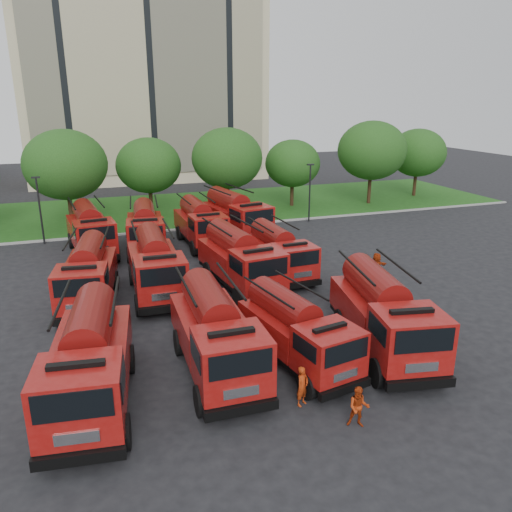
{
  "coord_description": "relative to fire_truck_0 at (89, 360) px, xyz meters",
  "views": [
    {
      "loc": [
        -6.65,
        -22.36,
        10.67
      ],
      "look_at": [
        2.37,
        3.8,
        1.8
      ],
      "focal_mm": 35.0,
      "sensor_mm": 36.0,
      "label": 1
    }
  ],
  "objects": [
    {
      "name": "ground",
      "position": [
        7.12,
        5.58,
        -1.75
      ],
      "size": [
        140.0,
        140.0,
        0.0
      ],
      "primitive_type": "plane",
      "color": "black",
      "rests_on": "ground"
    },
    {
      "name": "lawn",
      "position": [
        7.12,
        31.58,
        -1.69
      ],
      "size": [
        70.0,
        16.0,
        0.12
      ],
      "primitive_type": "cube",
      "color": "#194512",
      "rests_on": "ground"
    },
    {
      "name": "curb",
      "position": [
        7.12,
        23.48,
        -1.68
      ],
      "size": [
        70.0,
        0.3,
        0.14
      ],
      "primitive_type": "cube",
      "color": "gray",
      "rests_on": "ground"
    },
    {
      "name": "apartment_building",
      "position": [
        9.12,
        53.52,
        10.75
      ],
      "size": [
        30.0,
        14.18,
        25.0
      ],
      "color": "beige",
      "rests_on": "ground"
    },
    {
      "name": "tree_2",
      "position": [
        -0.88,
        27.08,
        3.61
      ],
      "size": [
        6.72,
        6.72,
        8.22
      ],
      "color": "#382314",
      "rests_on": "ground"
    },
    {
      "name": "tree_3",
      "position": [
        6.12,
        29.58,
        2.94
      ],
      "size": [
        5.88,
        5.88,
        7.19
      ],
      "color": "#382314",
      "rests_on": "ground"
    },
    {
      "name": "tree_4",
      "position": [
        13.12,
        28.08,
        3.47
      ],
      "size": [
        6.55,
        6.55,
        8.01
      ],
      "color": "#382314",
      "rests_on": "ground"
    },
    {
      "name": "tree_5",
      "position": [
        20.12,
        29.08,
        2.6
      ],
      "size": [
        5.46,
        5.46,
        6.68
      ],
      "color": "#382314",
      "rests_on": "ground"
    },
    {
      "name": "tree_6",
      "position": [
        28.12,
        27.58,
        3.74
      ],
      "size": [
        6.89,
        6.89,
        8.42
      ],
      "color": "#382314",
      "rests_on": "ground"
    },
    {
      "name": "tree_7",
      "position": [
        35.12,
        29.58,
        3.07
      ],
      "size": [
        6.05,
        6.05,
        7.39
      ],
      "color": "#382314",
      "rests_on": "ground"
    },
    {
      "name": "lamp_post_0",
      "position": [
        -2.88,
        22.78,
        1.15
      ],
      "size": [
        0.6,
        0.25,
        5.11
      ],
      "color": "black",
      "rests_on": "ground"
    },
    {
      "name": "lamp_post_1",
      "position": [
        19.12,
        22.78,
        1.15
      ],
      "size": [
        0.6,
        0.25,
        5.11
      ],
      "color": "black",
      "rests_on": "ground"
    },
    {
      "name": "fire_truck_0",
      "position": [
        0.0,
        0.0,
        0.0
      ],
      "size": [
        3.58,
        7.9,
        3.47
      ],
      "rotation": [
        0.0,
        0.0,
        -0.13
      ],
      "color": "black",
      "rests_on": "ground"
    },
    {
      "name": "fire_truck_1",
      "position": [
        4.79,
        0.66,
        -0.05
      ],
      "size": [
        2.86,
        7.47,
        3.38
      ],
      "rotation": [
        0.0,
        0.0,
        -0.02
      ],
      "color": "black",
      "rests_on": "ground"
    },
    {
      "name": "fire_truck_2",
      "position": [
        8.1,
        0.22,
        -0.26
      ],
      "size": [
        3.35,
        6.79,
        2.96
      ],
      "rotation": [
        0.0,
        0.0,
        0.18
      ],
      "color": "black",
      "rests_on": "ground"
    },
    {
      "name": "fire_truck_3",
      "position": [
        12.08,
        0.03,
        -0.01
      ],
      "size": [
        3.98,
        7.95,
        3.46
      ],
      "rotation": [
        0.0,
        0.0,
        -0.19
      ],
      "color": "black",
      "rests_on": "ground"
    },
    {
      "name": "fire_truck_4",
      "position": [
        0.15,
        9.75,
        -0.1
      ],
      "size": [
        3.48,
        7.48,
        3.28
      ],
      "rotation": [
        0.0,
        0.0,
        -0.14
      ],
      "color": "black",
      "rests_on": "ground"
    },
    {
      "name": "fire_truck_5",
      "position": [
        3.74,
        9.89,
        -0.03
      ],
      "size": [
        2.95,
        7.58,
        3.42
      ],
      "rotation": [
        0.0,
        0.0,
        -0.03
      ],
      "color": "black",
      "rests_on": "ground"
    },
    {
      "name": "fire_truck_6",
      "position": [
        8.47,
        9.34,
        -0.03
      ],
      "size": [
        3.43,
        7.76,
        3.42
      ],
      "rotation": [
        0.0,
        0.0,
        0.11
      ],
      "color": "black",
      "rests_on": "ground"
    },
    {
      "name": "fire_truck_7",
      "position": [
        11.38,
        10.52,
        -0.22
      ],
      "size": [
        2.72,
        6.78,
        3.03
      ],
      "rotation": [
        0.0,
        0.0,
        0.05
      ],
      "color": "black",
      "rests_on": "ground"
    },
    {
      "name": "fire_truck_8",
      "position": [
        0.51,
        19.15,
        -0.04
      ],
      "size": [
        3.37,
        7.68,
        3.39
      ],
      "rotation": [
        0.0,
        0.0,
        0.11
      ],
      "color": "black",
      "rests_on": "ground"
    },
    {
      "name": "fire_truck_9",
      "position": [
        4.26,
        18.49,
        -0.08
      ],
      "size": [
        3.24,
        7.49,
        3.31
      ],
      "rotation": [
        0.0,
        0.0,
        -0.1
      ],
      "color": "black",
      "rests_on": "ground"
    },
    {
      "name": "fire_truck_10",
      "position": [
        8.3,
        18.77,
        -0.1
      ],
      "size": [
        2.86,
        7.28,
        3.27
      ],
      "rotation": [
        0.0,
        0.0,
        0.04
      ],
      "color": "black",
      "rests_on": "ground"
    },
    {
      "name": "fire_truck_11",
      "position": [
        11.4,
        19.92,
        0.05
      ],
      "size": [
        4.05,
        8.2,
        3.57
      ],
      "rotation": [
        0.0,
        0.0,
        0.18
      ],
      "color": "black",
      "rests_on": "ground"
    },
    {
      "name": "firefighter_0",
      "position": [
        7.14,
        -2.56,
        -1.75
      ],
      "size": [
        0.68,
        0.63,
        1.52
      ],
      "primitive_type": "imported",
      "rotation": [
        0.0,
        0.0,
        0.53
      ],
      "color": "#A32E0C",
      "rests_on": "ground"
    },
    {
      "name": "firefighter_1",
      "position": [
        8.41,
        -4.32,
        -1.75
      ],
      "size": [
        0.82,
        0.68,
        1.48
      ],
      "primitive_type": "imported",
      "rotation": [
        0.0,
        0.0,
        -0.47
      ],
      "color": "#A32E0C",
      "rests_on": "ground"
    },
    {
      "name": "firefighter_2",
      "position": [
        11.79,
        1.97,
        -1.75
      ],
      "size": [
        0.62,
        0.98,
        1.59
      ],
      "primitive_type": "imported",
      "rotation": [
        0.0,
        0.0,
        1.67
      ],
      "color": "black",
      "rests_on": "ground"
    },
    {
      "name": "firefighter_3",
      "position": [
        13.81,
        -1.91,
        -1.75
      ],
      "size": [
        1.27,
        0.99,
        1.75
      ],
      "primitive_type": "imported",
      "rotation": [
        0.0,
        0.0,
        3.55
      ],
      "color": "black",
      "rests_on": "ground"
    },
    {
      "name": "firefighter_4",
      "position": [
        5.08,
        4.57,
        -1.75
      ],
      "size": [
        1.0,
        0.85,
        1.73
      ],
      "primitive_type": "imported",
      "rotation": [
        0.0,
        0.0,
        2.72
      ],
      "color": "black",
      "rests_on": "ground"
    },
    {
      "name": "firefighter_5",
      "position": [
        16.57,
        7.69,
        -1.75
      ],
      "size": [
        1.65,
        0.74,
        1.77
      ],
      "primitive_type": "imported",
      "rotation": [
        0.0,
        0.0,
        3.16
      ],
      "color": "#A32E0C",
      "rests_on": "ground"
    }
  ]
}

